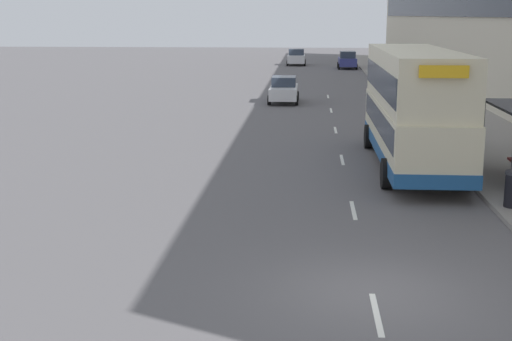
% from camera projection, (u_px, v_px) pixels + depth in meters
% --- Properties ---
extents(ground_plane, '(220.00, 220.00, 0.00)m').
position_uv_depth(ground_plane, '(372.00, 292.00, 14.50)').
color(ground_plane, '#5B595B').
extents(pavement, '(5.00, 93.00, 0.14)m').
position_uv_depth(pavement, '(417.00, 92.00, 51.52)').
color(pavement, gray).
rests_on(pavement, ground_plane).
extents(lane_mark_0, '(0.12, 2.00, 0.01)m').
position_uv_depth(lane_mark_0, '(377.00, 314.00, 13.42)').
color(lane_mark_0, silver).
rests_on(lane_mark_0, ground_plane).
extents(lane_mark_1, '(0.12, 2.00, 0.01)m').
position_uv_depth(lane_mark_1, '(353.00, 210.00, 20.56)').
color(lane_mark_1, silver).
rests_on(lane_mark_1, ground_plane).
extents(lane_mark_2, '(0.12, 2.00, 0.01)m').
position_uv_depth(lane_mark_2, '(342.00, 160.00, 27.70)').
color(lane_mark_2, silver).
rests_on(lane_mark_2, ground_plane).
extents(lane_mark_3, '(0.12, 2.00, 0.01)m').
position_uv_depth(lane_mark_3, '(335.00, 130.00, 34.84)').
color(lane_mark_3, silver).
rests_on(lane_mark_3, ground_plane).
extents(lane_mark_4, '(0.12, 2.00, 0.01)m').
position_uv_depth(lane_mark_4, '(331.00, 110.00, 41.98)').
color(lane_mark_4, silver).
rests_on(lane_mark_4, ground_plane).
extents(lane_mark_5, '(0.12, 2.00, 0.01)m').
position_uv_depth(lane_mark_5, '(328.00, 96.00, 49.12)').
color(lane_mark_5, silver).
rests_on(lane_mark_5, ground_plane).
extents(double_decker_bus_near, '(2.85, 11.14, 4.30)m').
position_uv_depth(double_decker_bus_near, '(413.00, 106.00, 25.92)').
color(double_decker_bus_near, beige).
rests_on(double_decker_bus_near, ground_plane).
extents(car_0, '(1.92, 4.28, 1.65)m').
position_uv_depth(car_0, '(284.00, 90.00, 45.63)').
color(car_0, silver).
rests_on(car_0, ground_plane).
extents(car_1, '(2.09, 4.14, 1.80)m').
position_uv_depth(car_1, '(296.00, 57.00, 79.41)').
color(car_1, silver).
rests_on(car_1, ground_plane).
extents(car_2, '(1.98, 4.15, 1.82)m').
position_uv_depth(car_2, '(347.00, 60.00, 74.22)').
color(car_2, navy).
rests_on(car_2, ground_plane).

